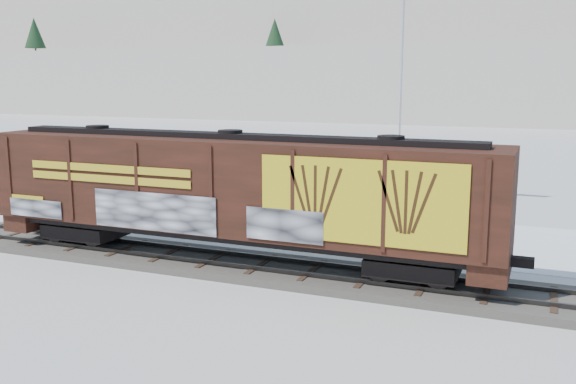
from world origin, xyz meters
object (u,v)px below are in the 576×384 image
at_px(hopper_railcar, 231,189).
at_px(car_white, 298,205).
at_px(flagpole, 402,121).
at_px(car_dark, 434,231).
at_px(car_silver, 220,212).

xyz_separation_m(hopper_railcar, car_white, (-0.49, 7.99, -2.14)).
height_order(flagpole, car_dark, flagpole).
bearing_deg(car_silver, car_white, -67.70).
bearing_deg(car_white, hopper_railcar, -168.29).
bearing_deg(car_silver, hopper_railcar, -164.25).
distance_m(car_silver, car_white, 3.86).
height_order(flagpole, car_silver, flagpole).
bearing_deg(flagpole, car_white, -124.73).
bearing_deg(hopper_railcar, flagpole, 76.15).
xyz_separation_m(car_white, car_dark, (7.04, -2.43, -0.09)).
xyz_separation_m(hopper_railcar, car_silver, (-3.50, 5.58, -2.25)).
relative_size(hopper_railcar, car_dark, 3.72).
bearing_deg(car_silver, car_dark, -106.48).
xyz_separation_m(flagpole, car_silver, (-6.83, -7.92, -3.98)).
bearing_deg(car_white, flagpole, -26.54).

